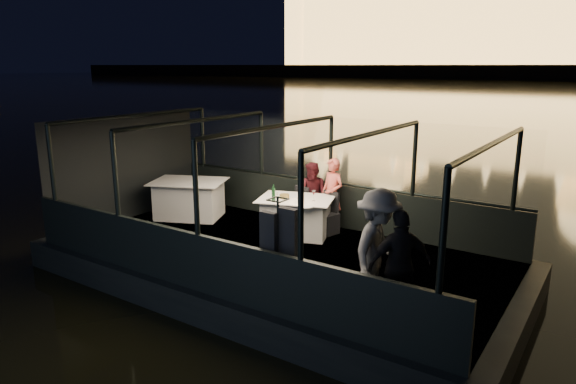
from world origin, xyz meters
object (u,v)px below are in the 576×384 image
Objects in this scene: wine_bottle at (273,193)px; chair_port_left at (297,207)px; coat_stand at (278,246)px; person_woman_coral at (332,195)px; passenger_stripe at (378,251)px; person_man_maroon at (313,192)px; passenger_dark at (400,257)px; dining_table_central at (296,217)px; dining_table_aft at (189,201)px; chair_port_right at (327,212)px.

chair_port_left is at bearing 89.58° from wine_bottle.
coat_stand is 4.93× the size of wine_bottle.
passenger_stripe is (2.25, -2.77, 0.10)m from person_woman_coral.
person_man_maroon is at bearing 78.16° from wine_bottle.
coat_stand reaches higher than wine_bottle.
passenger_stripe reaches higher than chair_port_left.
passenger_dark is 4.63× the size of wine_bottle.
passenger_dark is (1.53, 0.65, -0.05)m from coat_stand.
coat_stand is at bearing -61.60° from dining_table_central.
dining_table_aft is 1.88× the size of chair_port_left.
wine_bottle reaches higher than chair_port_left.
passenger_stripe reaches higher than passenger_dark.
chair_port_left is 0.56× the size of person_woman_coral.
dining_table_central is 0.92× the size of dining_table_aft.
dining_table_central is 0.81m from person_man_maroon.
dining_table_central is 0.91m from person_woman_coral.
person_woman_coral is at bearing 59.67° from dining_table_central.
chair_port_right is 3.36m from passenger_stripe.
passenger_stripe is (1.17, 0.71, -0.05)m from coat_stand.
person_woman_coral is 0.45m from person_man_maroon.
dining_table_aft is 1.16× the size of person_man_maroon.
chair_port_right is 0.55× the size of passenger_dark.
person_woman_coral is 3.57m from passenger_stripe.
dining_table_aft is at bearing 149.09° from coat_stand.
coat_stand is at bearing -30.91° from dining_table_aft.
person_woman_coral is 4.60× the size of wine_bottle.
dining_table_central is 4.45× the size of wine_bottle.
chair_port_left is 0.79m from person_woman_coral.
person_man_maroon is (-0.48, 0.27, 0.30)m from chair_port_right.
dining_table_aft is 2.47m from wine_bottle.
person_man_maroon is (-0.03, 0.72, 0.36)m from dining_table_central.
dining_table_aft is at bearing 176.99° from wine_bottle.
person_man_maroon is (-0.45, -0.00, 0.00)m from person_woman_coral.
dining_table_aft is 5.64m from passenger_stripe.
person_man_maroon is at bearing 92.30° from dining_table_central.
person_woman_coral is 3.85m from passenger_dark.
coat_stand is (4.16, -2.49, 0.51)m from dining_table_aft.
wine_bottle is at bearing -105.78° from person_man_maroon.
coat_stand is at bearing -56.47° from person_woman_coral.
wine_bottle is (2.40, -0.13, 0.53)m from dining_table_aft.
coat_stand is 1.66m from passenger_dark.
chair_port_right is 2.57× the size of wine_bottle.
chair_port_right is 0.48× the size of passenger_stripe.
person_man_maroon is 0.79× the size of passenger_stripe.
dining_table_central is 0.97× the size of person_woman_coral.
passenger_stripe is 3.37m from wine_bottle.
person_woman_coral is at bearing 107.11° from coat_stand.
person_woman_coral is (0.42, 0.72, 0.36)m from dining_table_central.
dining_table_central is 1.73× the size of chair_port_right.
passenger_dark reaches higher than dining_table_central.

